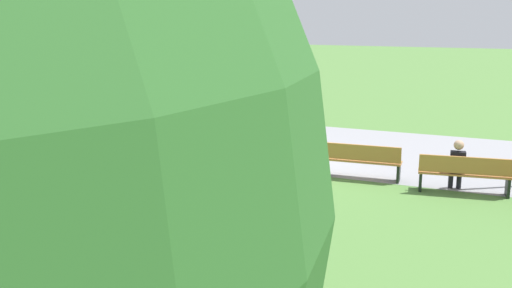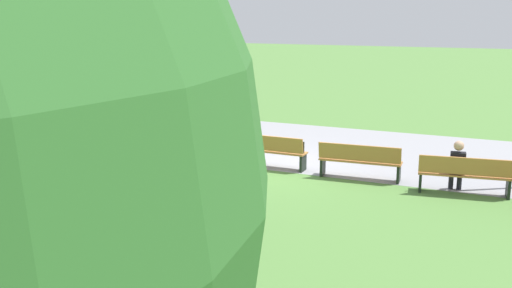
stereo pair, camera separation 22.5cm
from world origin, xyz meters
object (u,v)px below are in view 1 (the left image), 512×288
at_px(bench_6, 360,160).
at_px(bench_7, 464,173).
at_px(bench_3, 107,137).
at_px(person_seated, 457,164).
at_px(bench_4, 185,143).
at_px(bench_2, 32,133).
at_px(bench_5, 268,150).

bearing_deg(bench_6, bench_7, -10.27).
distance_m(bench_6, bench_7, 2.42).
height_order(bench_3, person_seated, person_seated).
xyz_separation_m(bench_7, person_seated, (-0.18, 0.12, 0.16)).
bearing_deg(bench_3, bench_4, 14.39).
bearing_deg(bench_7, bench_4, 169.71).
xyz_separation_m(bench_4, bench_7, (7.23, -0.26, 0.00)).
bearing_deg(bench_2, bench_4, 20.56).
height_order(bench_3, bench_7, same).
bearing_deg(person_seated, bench_2, 174.43).
bearing_deg(bench_2, bench_3, 22.61).
relative_size(bench_4, bench_7, 0.99).
relative_size(bench_7, person_seated, 1.67).
relative_size(bench_4, bench_5, 1.01).
distance_m(bench_3, bench_5, 4.83).
bearing_deg(bench_5, bench_4, -177.95).
bearing_deg(bench_6, person_seated, -7.67).
distance_m(bench_3, bench_7, 9.63).
xyz_separation_m(bench_2, bench_5, (7.19, 0.78, 0.00)).
distance_m(bench_2, person_seated, 11.84).
xyz_separation_m(bench_2, bench_6, (9.61, 0.69, 0.00)).
bearing_deg(bench_2, bench_7, 14.40).
relative_size(bench_3, bench_7, 1.00).
bearing_deg(bench_5, person_seated, -2.77).
xyz_separation_m(bench_3, person_seated, (9.45, 0.12, 0.16)).
relative_size(bench_4, bench_6, 1.00).
bearing_deg(bench_2, person_seated, 15.02).
bearing_deg(bench_3, bench_5, 12.34).
distance_m(bench_5, person_seated, 4.65).
height_order(bench_3, bench_4, same).
bearing_deg(bench_4, person_seated, 3.00).
distance_m(bench_4, bench_6, 4.83).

